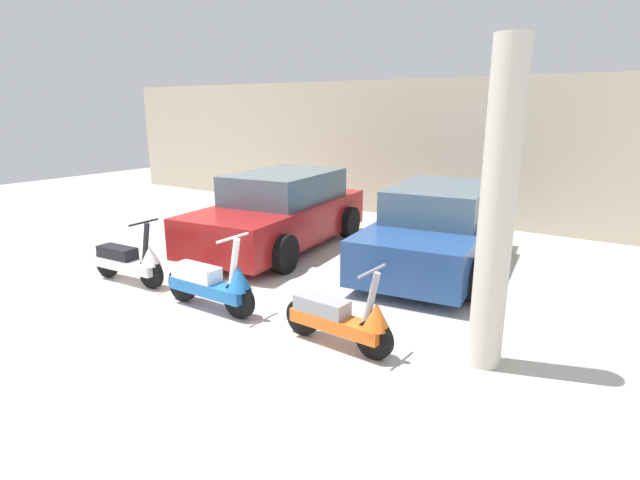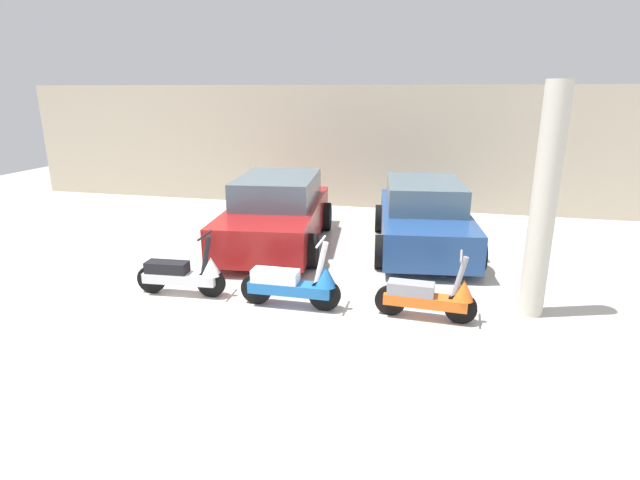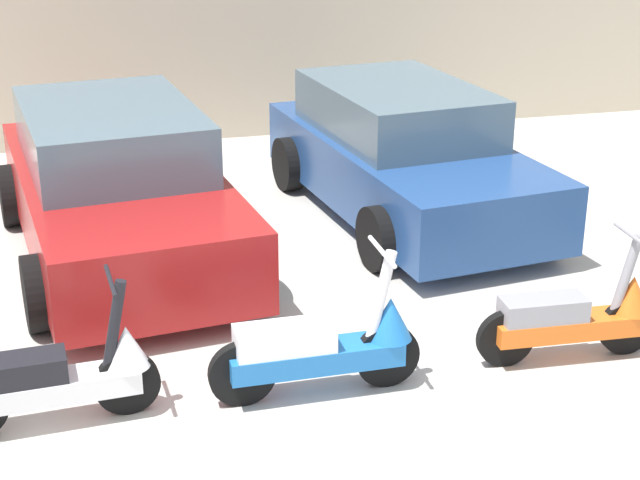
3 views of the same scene
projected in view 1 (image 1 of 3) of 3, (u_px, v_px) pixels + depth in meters
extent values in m
plane|color=beige|center=(127.00, 332.00, 6.04)|extent=(28.00, 28.00, 0.00)
cube|color=beige|center=(409.00, 150.00, 12.04)|extent=(19.60, 0.12, 3.28)
cylinder|color=black|center=(151.00, 273.00, 7.45)|extent=(0.46, 0.11, 0.46)
cylinder|color=black|center=(107.00, 263.00, 7.94)|extent=(0.46, 0.11, 0.46)
cube|color=silver|center=(128.00, 265.00, 7.68)|extent=(1.20, 0.36, 0.16)
cube|color=black|center=(117.00, 252.00, 7.74)|extent=(0.68, 0.31, 0.18)
cylinder|color=black|center=(146.00, 244.00, 7.36)|extent=(0.21, 0.09, 0.65)
cylinder|color=black|center=(144.00, 222.00, 7.28)|extent=(0.07, 0.53, 0.03)
cone|color=silver|center=(150.00, 255.00, 7.37)|extent=(0.32, 0.32, 0.30)
cylinder|color=black|center=(239.00, 300.00, 6.38)|extent=(0.48, 0.09, 0.48)
cylinder|color=black|center=(182.00, 284.00, 6.95)|extent=(0.48, 0.09, 0.48)
cube|color=#1E66B2|center=(209.00, 288.00, 6.65)|extent=(1.25, 0.30, 0.17)
cube|color=white|center=(196.00, 272.00, 6.73)|extent=(0.70, 0.28, 0.19)
cylinder|color=white|center=(234.00, 264.00, 6.29)|extent=(0.22, 0.08, 0.68)
cylinder|color=white|center=(233.00, 238.00, 6.20)|extent=(0.04, 0.56, 0.03)
cone|color=#1E66B2|center=(239.00, 278.00, 6.29)|extent=(0.32, 0.32, 0.31)
cylinder|color=black|center=(374.00, 339.00, 5.34)|extent=(0.45, 0.10, 0.45)
cylinder|color=black|center=(303.00, 317.00, 5.92)|extent=(0.45, 0.10, 0.45)
cube|color=orange|center=(337.00, 323.00, 5.62)|extent=(1.17, 0.33, 0.15)
cube|color=gray|center=(322.00, 305.00, 5.70)|extent=(0.66, 0.29, 0.17)
cylinder|color=gray|center=(371.00, 299.00, 5.26)|extent=(0.21, 0.09, 0.63)
cylinder|color=gray|center=(372.00, 271.00, 5.18)|extent=(0.06, 0.52, 0.03)
cone|color=orange|center=(376.00, 316.00, 5.26)|extent=(0.31, 0.31, 0.29)
cube|color=maroon|center=(279.00, 220.00, 9.60)|extent=(2.24, 4.39, 0.70)
cube|color=slate|center=(285.00, 186.00, 9.66)|extent=(1.81, 2.52, 0.55)
cylinder|color=black|center=(284.00, 254.00, 8.13)|extent=(0.29, 0.66, 0.64)
cylinder|color=black|center=(197.00, 241.00, 8.94)|extent=(0.29, 0.66, 0.64)
cylinder|color=black|center=(349.00, 222.00, 10.37)|extent=(0.29, 0.66, 0.64)
cylinder|color=black|center=(275.00, 214.00, 11.18)|extent=(0.29, 0.66, 0.64)
cube|color=navy|center=(436.00, 239.00, 8.34)|extent=(2.16, 4.21, 0.67)
cube|color=slate|center=(442.00, 201.00, 8.40)|extent=(1.74, 2.42, 0.53)
cylinder|color=black|center=(475.00, 280.00, 6.93)|extent=(0.28, 0.64, 0.61)
cylinder|color=black|center=(359.00, 263.00, 7.70)|extent=(0.28, 0.64, 0.61)
cylinder|color=black|center=(500.00, 239.00, 9.09)|extent=(0.28, 0.64, 0.61)
cylinder|color=black|center=(408.00, 229.00, 9.85)|extent=(0.28, 0.64, 0.61)
cylinder|color=beige|center=(497.00, 212.00, 4.89)|extent=(0.34, 0.34, 3.28)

